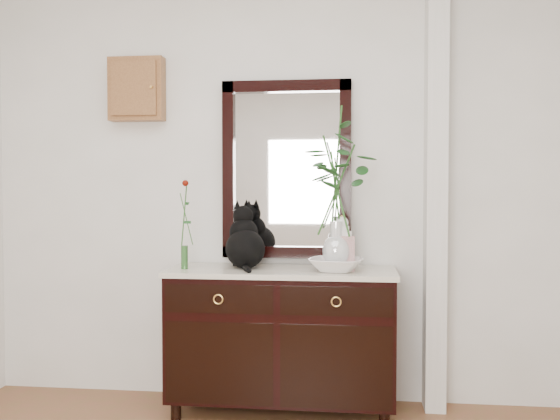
# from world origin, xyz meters

# --- Properties ---
(wall_back) EXTENTS (3.60, 0.04, 2.70)m
(wall_back) POSITION_xyz_m (0.00, 1.98, 1.35)
(wall_back) COLOR white
(wall_back) RESTS_ON ground
(pilaster) EXTENTS (0.12, 0.20, 2.70)m
(pilaster) POSITION_xyz_m (1.00, 1.90, 1.35)
(pilaster) COLOR white
(pilaster) RESTS_ON ground
(sideboard) EXTENTS (1.33, 0.52, 0.82)m
(sideboard) POSITION_xyz_m (0.10, 1.73, 0.47)
(sideboard) COLOR black
(sideboard) RESTS_ON ground
(wall_mirror) EXTENTS (0.80, 0.06, 1.10)m
(wall_mirror) POSITION_xyz_m (0.10, 1.97, 1.44)
(wall_mirror) COLOR black
(wall_mirror) RESTS_ON wall_back
(key_cabinet) EXTENTS (0.35, 0.10, 0.40)m
(key_cabinet) POSITION_xyz_m (-0.85, 1.94, 1.95)
(key_cabinet) COLOR brown
(key_cabinet) RESTS_ON wall_back
(cat) EXTENTS (0.36, 0.40, 0.38)m
(cat) POSITION_xyz_m (-0.12, 1.76, 1.04)
(cat) COLOR black
(cat) RESTS_ON sideboard
(lotus_bowl) EXTENTS (0.35, 0.35, 0.08)m
(lotus_bowl) POSITION_xyz_m (0.42, 1.66, 0.89)
(lotus_bowl) COLOR white
(lotus_bowl) RESTS_ON sideboard
(vase_branches) EXTENTS (0.55, 0.55, 0.93)m
(vase_branches) POSITION_xyz_m (0.42, 1.66, 1.34)
(vase_branches) COLOR silver
(vase_branches) RESTS_ON lotus_bowl
(bud_vase_rose) EXTENTS (0.08, 0.08, 0.53)m
(bud_vase_rose) POSITION_xyz_m (-0.47, 1.67, 1.12)
(bud_vase_rose) COLOR #2D5C28
(bud_vase_rose) RESTS_ON sideboard
(ginger_jar) EXTENTS (0.15, 0.15, 0.32)m
(ginger_jar) POSITION_xyz_m (0.45, 1.70, 1.01)
(ginger_jar) COLOR white
(ginger_jar) RESTS_ON sideboard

